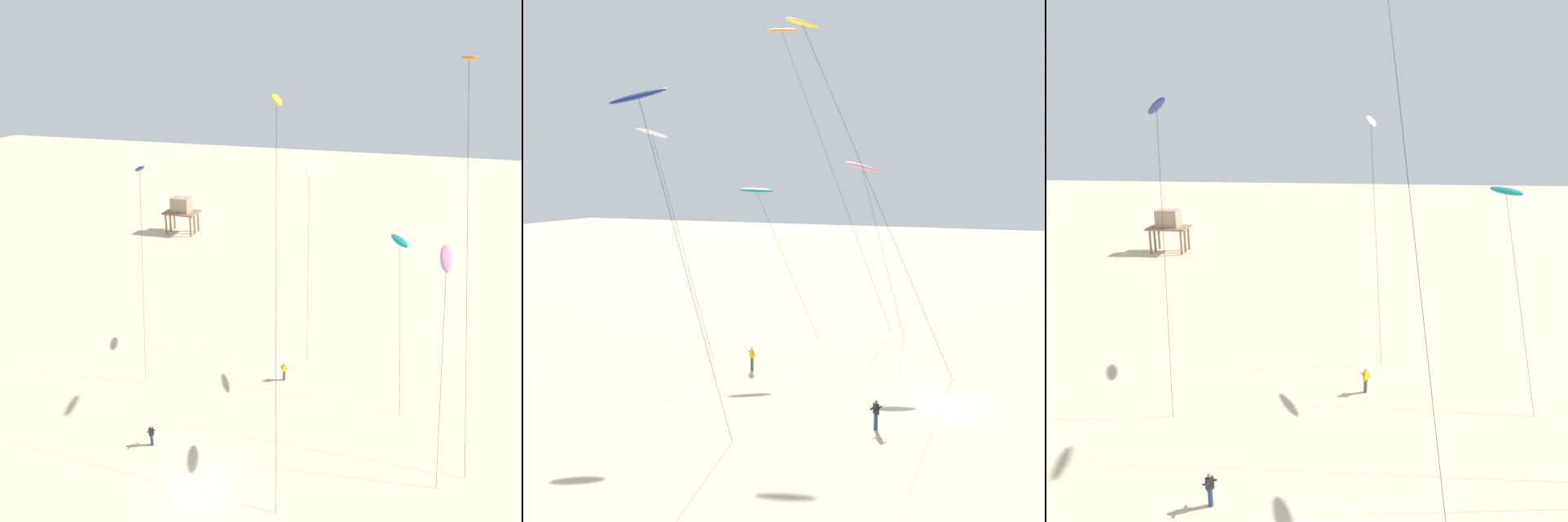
{
  "view_description": "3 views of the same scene",
  "coord_description": "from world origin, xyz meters",
  "views": [
    {
      "loc": [
        11.14,
        -22.06,
        25.49
      ],
      "look_at": [
        0.4,
        12.11,
        11.2
      ],
      "focal_mm": 34.83,
      "sensor_mm": 36.0,
      "label": 1
    },
    {
      "loc": [
        -35.62,
        -3.82,
        13.49
      ],
      "look_at": [
        0.89,
        10.39,
        8.07
      ],
      "focal_mm": 41.85,
      "sensor_mm": 36.0,
      "label": 2
    },
    {
      "loc": [
        1.35,
        -14.76,
        16.25
      ],
      "look_at": [
        -1.6,
        13.56,
        8.43
      ],
      "focal_mm": 33.89,
      "sensor_mm": 36.0,
      "label": 3
    }
  ],
  "objects": [
    {
      "name": "ground_plane",
      "position": [
        0.0,
        0.0,
        0.0
      ],
      "size": [
        260.0,
        260.0,
        0.0
      ],
      "primitive_type": "plane",
      "color": "beige"
    },
    {
      "name": "kite_navy",
      "position": [
        -10.25,
        13.51,
        17.19
      ],
      "size": [
        2.44,
        5.52,
        17.96
      ],
      "color": "navy",
      "rests_on": "ground"
    },
    {
      "name": "kite_flyer_nearest",
      "position": [
        -4.79,
        2.87,
        0.89
      ],
      "size": [
        0.73,
        0.73,
        1.67
      ],
      "color": "navy",
      "rests_on": "ground"
    },
    {
      "name": "kite_white",
      "position": [
        2.09,
        20.91,
        16.36
      ],
      "size": [
        1.74,
        5.34,
        17.12
      ],
      "color": "white",
      "rests_on": "ground"
    },
    {
      "name": "kite_teal",
      "position": [
        10.35,
        16.46,
        12.33
      ],
      "size": [
        2.49,
        6.33,
        12.73
      ],
      "color": "teal",
      "rests_on": "ground"
    },
    {
      "name": "kite_flyer_middle",
      "position": [
        2.12,
        13.29,
        0.89
      ],
      "size": [
        0.73,
        0.73,
        1.67
      ],
      "color": "#4C4738",
      "rests_on": "ground"
    },
    {
      "name": "kite_pink",
      "position": [
        13.37,
        8.4,
        14.26
      ],
      "size": [
        1.59,
        5.08,
        14.92
      ],
      "color": "pink",
      "rests_on": "ground"
    },
    {
      "name": "kite_yellow",
      "position": [
        2.27,
        9.44,
        22.65
      ],
      "size": [
        3.76,
        10.9,
        23.56
      ],
      "color": "yellow",
      "rests_on": "ground"
    },
    {
      "name": "kite_orange",
      "position": [
        13.51,
        15.32,
        25.18
      ],
      "size": [
        3.5,
        10.63,
        25.82
      ],
      "color": "orange",
      "rests_on": "ground"
    }
  ]
}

